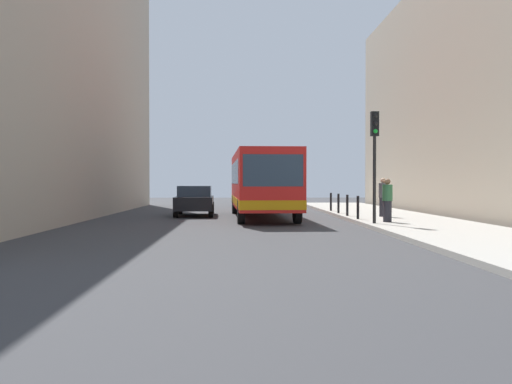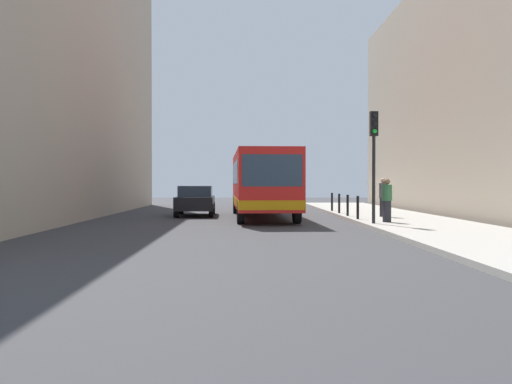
{
  "view_description": "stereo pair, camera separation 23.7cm",
  "coord_description": "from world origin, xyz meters",
  "px_view_note": "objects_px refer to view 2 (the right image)",
  "views": [
    {
      "loc": [
        -1.45,
        -22.91,
        1.65
      ],
      "look_at": [
        -0.69,
        2.09,
        1.24
      ],
      "focal_mm": 40.72,
      "sensor_mm": 36.0,
      "label": 1
    },
    {
      "loc": [
        -1.21,
        -22.92,
        1.65
      ],
      "look_at": [
        -0.69,
        2.09,
        1.24
      ],
      "focal_mm": 40.72,
      "sensor_mm": 36.0,
      "label": 2
    }
  ],
  "objects_px": {
    "bollard_near": "(358,207)",
    "traffic_light": "(374,145)",
    "bus": "(262,181)",
    "car_behind_bus": "(265,196)",
    "bollard_far": "(339,203)",
    "pedestrian_near_signal": "(387,200)",
    "car_beside_bus": "(196,200)",
    "bollard_mid": "(348,205)",
    "bollard_farthest": "(332,202)",
    "pedestrian_mid_sidewalk": "(383,197)"
  },
  "relations": [
    {
      "from": "pedestrian_near_signal",
      "to": "bus",
      "type": "bearing_deg",
      "value": -78.94
    },
    {
      "from": "car_beside_bus",
      "to": "bollard_mid",
      "type": "xyz_separation_m",
      "value": [
        7.06,
        -2.9,
        -0.16
      ]
    },
    {
      "from": "car_behind_bus",
      "to": "pedestrian_mid_sidewalk",
      "type": "xyz_separation_m",
      "value": [
        4.73,
        -12.59,
        0.21
      ]
    },
    {
      "from": "traffic_light",
      "to": "car_beside_bus",
      "type": "bearing_deg",
      "value": 133.04
    },
    {
      "from": "pedestrian_near_signal",
      "to": "bollard_far",
      "type": "bearing_deg",
      "value": -113.17
    },
    {
      "from": "bollard_farthest",
      "to": "pedestrian_near_signal",
      "type": "xyz_separation_m",
      "value": [
        0.76,
        -8.69,
        0.34
      ]
    },
    {
      "from": "car_behind_bus",
      "to": "pedestrian_near_signal",
      "type": "relative_size",
      "value": 2.69
    },
    {
      "from": "pedestrian_near_signal",
      "to": "bollard_near",
      "type": "bearing_deg",
      "value": -96.46
    },
    {
      "from": "bus",
      "to": "pedestrian_mid_sidewalk",
      "type": "distance_m",
      "value": 5.64
    },
    {
      "from": "car_beside_bus",
      "to": "pedestrian_near_signal",
      "type": "height_order",
      "value": "pedestrian_near_signal"
    },
    {
      "from": "bus",
      "to": "pedestrian_mid_sidewalk",
      "type": "height_order",
      "value": "bus"
    },
    {
      "from": "bus",
      "to": "pedestrian_near_signal",
      "type": "bearing_deg",
      "value": 128.89
    },
    {
      "from": "car_behind_bus",
      "to": "bollard_mid",
      "type": "relative_size",
      "value": 4.65
    },
    {
      "from": "traffic_light",
      "to": "pedestrian_mid_sidewalk",
      "type": "height_order",
      "value": "traffic_light"
    },
    {
      "from": "pedestrian_mid_sidewalk",
      "to": "pedestrian_near_signal",
      "type": "bearing_deg",
      "value": -159.24
    },
    {
      "from": "bus",
      "to": "bollard_farthest",
      "type": "distance_m",
      "value": 5.25
    },
    {
      "from": "bus",
      "to": "car_behind_bus",
      "type": "height_order",
      "value": "bus"
    },
    {
      "from": "bollard_near",
      "to": "bus",
      "type": "bearing_deg",
      "value": 137.44
    },
    {
      "from": "car_beside_bus",
      "to": "bollard_mid",
      "type": "bearing_deg",
      "value": 156.08
    },
    {
      "from": "bollard_mid",
      "to": "pedestrian_near_signal",
      "type": "xyz_separation_m",
      "value": [
        0.76,
        -4.07,
        0.34
      ]
    },
    {
      "from": "bollard_farthest",
      "to": "pedestrian_near_signal",
      "type": "bearing_deg",
      "value": -84.98
    },
    {
      "from": "bollard_mid",
      "to": "car_behind_bus",
      "type": "bearing_deg",
      "value": 105.36
    },
    {
      "from": "car_behind_bus",
      "to": "traffic_light",
      "type": "distance_m",
      "value": 17.19
    },
    {
      "from": "bollard_farthest",
      "to": "pedestrian_mid_sidewalk",
      "type": "height_order",
      "value": "pedestrian_mid_sidewalk"
    },
    {
      "from": "car_beside_bus",
      "to": "pedestrian_mid_sidewalk",
      "type": "relative_size",
      "value": 2.62
    },
    {
      "from": "pedestrian_mid_sidewalk",
      "to": "traffic_light",
      "type": "bearing_deg",
      "value": -166.01
    },
    {
      "from": "car_behind_bus",
      "to": "pedestrian_near_signal",
      "type": "height_order",
      "value": "pedestrian_near_signal"
    },
    {
      "from": "traffic_light",
      "to": "bus",
      "type": "bearing_deg",
      "value": 123.3
    },
    {
      "from": "bollard_mid",
      "to": "pedestrian_mid_sidewalk",
      "type": "xyz_separation_m",
      "value": [
        1.45,
        -0.65,
        0.37
      ]
    },
    {
      "from": "car_beside_bus",
      "to": "pedestrian_mid_sidewalk",
      "type": "height_order",
      "value": "pedestrian_mid_sidewalk"
    },
    {
      "from": "bus",
      "to": "car_behind_bus",
      "type": "distance_m",
      "value": 10.8
    },
    {
      "from": "bollard_mid",
      "to": "bollard_farthest",
      "type": "distance_m",
      "value": 4.63
    },
    {
      "from": "bus",
      "to": "bollard_farthest",
      "type": "bearing_deg",
      "value": -140.25
    },
    {
      "from": "car_beside_bus",
      "to": "bollard_near",
      "type": "relative_size",
      "value": 4.68
    },
    {
      "from": "bus",
      "to": "traffic_light",
      "type": "distance_m",
      "value": 7.26
    },
    {
      "from": "bollard_near",
      "to": "traffic_light",
      "type": "bearing_deg",
      "value": -87.67
    },
    {
      "from": "bollard_mid",
      "to": "bus",
      "type": "bearing_deg",
      "value": 162.63
    },
    {
      "from": "bus",
      "to": "pedestrian_near_signal",
      "type": "height_order",
      "value": "bus"
    },
    {
      "from": "car_behind_bus",
      "to": "bollard_mid",
      "type": "xyz_separation_m",
      "value": [
        3.28,
        -11.94,
        -0.16
      ]
    },
    {
      "from": "car_behind_bus",
      "to": "pedestrian_mid_sidewalk",
      "type": "height_order",
      "value": "pedestrian_mid_sidewalk"
    },
    {
      "from": "car_beside_bus",
      "to": "bollard_far",
      "type": "relative_size",
      "value": 4.68
    },
    {
      "from": "bus",
      "to": "bollard_near",
      "type": "height_order",
      "value": "bus"
    },
    {
      "from": "car_behind_bus",
      "to": "bollard_farthest",
      "type": "distance_m",
      "value": 8.01
    },
    {
      "from": "bollard_far",
      "to": "pedestrian_near_signal",
      "type": "height_order",
      "value": "pedestrian_near_signal"
    },
    {
      "from": "car_behind_bus",
      "to": "pedestrian_near_signal",
      "type": "distance_m",
      "value": 16.51
    },
    {
      "from": "bus",
      "to": "car_beside_bus",
      "type": "height_order",
      "value": "bus"
    },
    {
      "from": "car_behind_bus",
      "to": "traffic_light",
      "type": "height_order",
      "value": "traffic_light"
    },
    {
      "from": "bollard_far",
      "to": "car_behind_bus",
      "type": "bearing_deg",
      "value": 108.81
    },
    {
      "from": "car_beside_bus",
      "to": "car_behind_bus",
      "type": "distance_m",
      "value": 9.8
    },
    {
      "from": "bollard_near",
      "to": "bollard_mid",
      "type": "relative_size",
      "value": 1.0
    }
  ]
}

